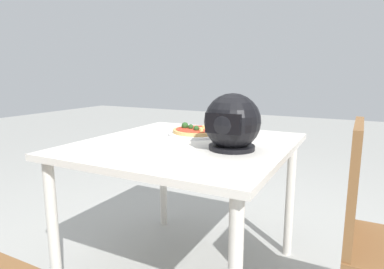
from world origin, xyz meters
TOP-DOWN VIEW (x-y plane):
  - dining_table at (0.00, 0.00)m, footprint 1.00×1.06m
  - pizza_plate at (0.04, -0.22)m, footprint 0.33×0.33m
  - pizza at (0.05, -0.22)m, footprint 0.27×0.27m
  - motorcycle_helmet at (-0.26, 0.04)m, footprint 0.25×0.25m
  - chair_side at (-0.86, 0.10)m, footprint 0.40×0.40m

SIDE VIEW (x-z plane):
  - chair_side at x=-0.86m, z-range 0.06..0.96m
  - dining_table at x=0.00m, z-range 0.29..1.02m
  - pizza_plate at x=0.04m, z-range 0.73..0.75m
  - pizza at x=0.05m, z-range 0.73..0.78m
  - motorcycle_helmet at x=-0.26m, z-range 0.73..0.98m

